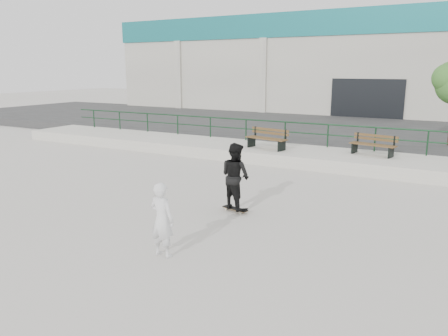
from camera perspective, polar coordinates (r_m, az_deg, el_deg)
The scene contains 10 objects.
ground at distance 10.85m, azimuth -8.24°, elevation -8.26°, with size 120.00×120.00×0.00m, color #B2AFA3.
ledge at distance 18.93m, azimuth 9.30°, elevation 1.61°, with size 30.00×3.00×0.50m, color beige.
parking_strip at distance 26.99m, azimuth 15.46°, elevation 4.65°, with size 60.00×14.00×0.50m, color #303030.
railing at distance 19.98m, azimuth 10.67°, elevation 5.04°, with size 28.00×0.06×1.03m.
commercial_building at distance 40.49m, azimuth 20.69°, elevation 13.02°, with size 44.20×16.33×8.00m.
bench_left at distance 18.94m, azimuth 5.66°, elevation 3.84°, with size 1.99×0.94×0.88m.
bench_right at distance 18.42m, azimuth 18.92°, elevation 2.87°, with size 1.87×0.88×0.83m.
skateboard at distance 12.19m, azimuth 1.47°, elevation -5.35°, with size 0.80×0.35×0.09m.
standing_skater at distance 11.93m, azimuth 1.49°, elevation -1.05°, with size 0.89×0.70×1.84m, color black.
seated_skater at distance 9.25m, azimuth -8.11°, elevation -6.71°, with size 0.59×0.38×1.61m, color silver.
Camera 1 is at (6.19, -8.02, 3.88)m, focal length 35.00 mm.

